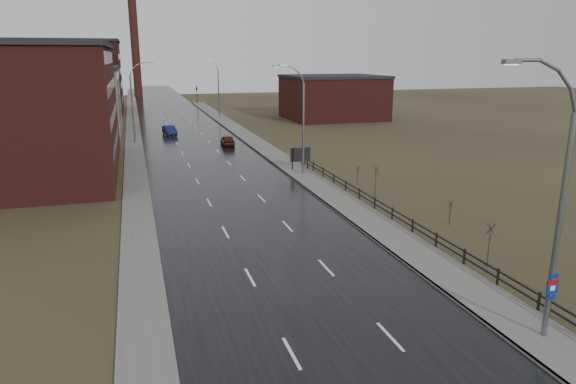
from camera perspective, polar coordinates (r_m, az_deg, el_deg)
road at (r=75.66m, az=-10.51°, el=5.41°), size 14.00×300.00×0.06m
sidewalk_right at (r=53.34m, az=1.81°, el=1.80°), size 3.20×180.00×0.18m
curb_right at (r=52.89m, az=0.24°, el=1.69°), size 0.16×180.00×0.18m
sidewalk_left at (r=75.24m, az=-16.75°, el=5.00°), size 2.40×260.00×0.12m
warehouse_near at (r=60.92m, az=-29.31°, el=7.92°), size 22.44×28.56×13.50m
warehouse_mid at (r=93.06m, az=-23.19°, el=9.45°), size 16.32×20.40×10.50m
warehouse_far at (r=123.26m, az=-24.23°, el=11.57°), size 26.52×24.48×15.50m
building_right at (r=103.87m, az=5.03°, el=10.47°), size 18.36×16.32×8.50m
smokestack at (r=164.30m, az=-16.64°, el=15.46°), size 2.70×2.70×30.70m
streetlight_main at (r=23.89m, az=27.55°, el=-1.66°), size 3.91×0.29×12.11m
streetlight_right_mid at (r=53.25m, az=1.41°, el=8.06°), size 3.36×0.28×11.35m
streetlight_left at (r=76.52m, az=-16.71°, el=9.53°), size 3.36×0.28×11.35m
streetlight_right_far at (r=105.73m, az=-7.89°, el=11.32°), size 3.36×0.28×11.35m
guardrail at (r=39.04m, az=11.99°, el=-2.51°), size 0.10×53.05×1.10m
shrub_c at (r=32.72m, az=21.47°, el=-5.30°), size 0.64×0.68×2.74m
shrub_d at (r=39.90m, az=17.57°, el=-2.11°), size 0.44×0.47×1.84m
shrub_e at (r=46.13m, az=9.72°, el=1.31°), size 0.66×0.70×2.83m
shrub_f at (r=50.37m, az=7.74°, el=1.92°), size 0.44×0.47×1.84m
billboard at (r=55.82m, az=1.37°, el=4.11°), size 2.27×0.17×2.57m
traffic_light_left at (r=134.47m, az=-17.03°, el=11.03°), size 0.58×2.73×5.30m
traffic_light_right at (r=135.41m, az=-10.12°, el=11.46°), size 0.58×2.73×5.30m
car_near at (r=83.53m, az=-13.02°, el=6.65°), size 2.16×4.68×1.49m
car_far at (r=72.37m, az=-6.73°, el=5.70°), size 2.07×4.44×1.47m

